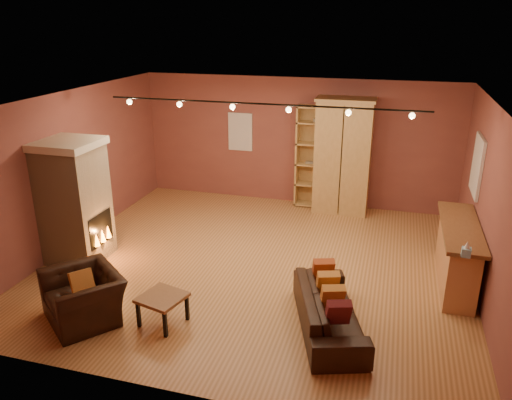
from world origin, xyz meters
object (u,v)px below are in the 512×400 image
(armoire, at_px, (343,156))
(armchair, at_px, (83,289))
(loveseat, at_px, (329,303))
(bar_counter, at_px, (457,254))
(fireplace, at_px, (75,201))
(bookcase, at_px, (317,156))
(coffee_table, at_px, (162,300))

(armoire, relative_size, armchair, 1.94)
(loveseat, relative_size, armchair, 1.57)
(bar_counter, distance_m, armchair, 5.65)
(fireplace, height_order, loveseat, fireplace)
(armchair, bearing_deg, bookcase, 104.89)
(armoire, distance_m, armchair, 5.99)
(fireplace, bearing_deg, loveseat, -11.72)
(bookcase, distance_m, bar_counter, 3.99)
(armchair, bearing_deg, coffee_table, 48.75)
(fireplace, bearing_deg, bookcase, 46.53)
(armoire, height_order, armchair, armoire)
(loveseat, height_order, coffee_table, loveseat)
(armoire, xyz_separation_m, armchair, (-2.93, -5.17, -0.77))
(bookcase, bearing_deg, loveseat, -78.42)
(bar_counter, xyz_separation_m, armchair, (-5.06, -2.50, -0.04))
(armchair, xyz_separation_m, coffee_table, (1.10, 0.20, -0.10))
(fireplace, xyz_separation_m, armoire, (4.11, 3.54, 0.17))
(armoire, height_order, loveseat, armoire)
(bar_counter, relative_size, loveseat, 1.04)
(bookcase, bearing_deg, coffee_table, -103.70)
(bookcase, bearing_deg, armoire, -18.91)
(armchair, height_order, coffee_table, armchair)
(armoire, bearing_deg, bar_counter, -51.43)
(fireplace, xyz_separation_m, armchair, (1.18, -1.64, -0.59))
(bookcase, bearing_deg, fireplace, -133.47)
(armoire, relative_size, loveseat, 1.23)
(fireplace, height_order, bar_counter, fireplace)
(loveseat, bearing_deg, coffee_table, 84.67)
(fireplace, relative_size, loveseat, 1.06)
(loveseat, bearing_deg, bar_counter, -62.53)
(bookcase, xyz_separation_m, armoire, (0.57, -0.19, 0.10))
(bookcase, height_order, armoire, armoire)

